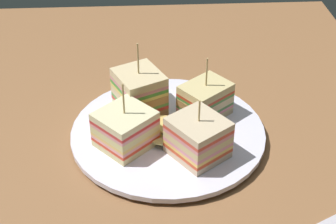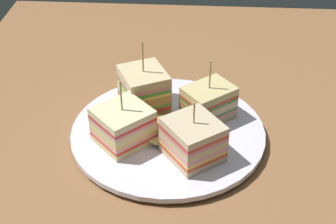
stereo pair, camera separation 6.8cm
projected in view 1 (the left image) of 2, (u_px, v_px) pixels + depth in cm
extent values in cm
cube|color=#8D5E3A|center=(168.00, 142.00, 70.96)|extent=(91.13, 72.00, 1.80)
cylinder|color=white|center=(168.00, 136.00, 70.26)|extent=(16.63, 16.63, 0.60)
cylinder|color=white|center=(168.00, 132.00, 69.87)|extent=(26.82, 26.82, 0.74)
cube|color=beige|center=(140.00, 106.00, 73.34)|extent=(8.56, 8.25, 1.15)
cube|color=#9E7242|center=(150.00, 117.00, 71.04)|extent=(2.80, 5.35, 1.15)
cube|color=red|center=(140.00, 101.00, 72.85)|extent=(8.56, 8.25, 0.53)
cube|color=#559D43|center=(140.00, 98.00, 72.54)|extent=(8.56, 8.25, 0.53)
cube|color=beige|center=(139.00, 93.00, 72.05)|extent=(8.56, 8.25, 1.15)
cube|color=#B2844C|center=(150.00, 104.00, 69.75)|extent=(2.80, 5.35, 1.15)
cube|color=#E0CE61|center=(139.00, 88.00, 71.56)|extent=(8.56, 8.25, 0.53)
cube|color=green|center=(139.00, 85.00, 71.26)|extent=(8.56, 8.25, 0.53)
cube|color=pink|center=(139.00, 82.00, 70.95)|extent=(8.56, 8.25, 0.53)
cube|color=beige|center=(139.00, 77.00, 70.46)|extent=(8.56, 8.25, 1.15)
cylinder|color=tan|center=(138.00, 59.00, 68.77)|extent=(0.24, 0.24, 4.66)
cube|color=beige|center=(126.00, 141.00, 66.81)|extent=(9.10, 9.12, 0.92)
cube|color=#B2844C|center=(144.00, 131.00, 68.72)|extent=(4.67, 4.40, 0.92)
cube|color=red|center=(126.00, 137.00, 66.41)|extent=(9.10, 9.12, 0.46)
cube|color=pink|center=(126.00, 135.00, 66.14)|extent=(9.10, 9.12, 0.46)
cube|color=#E5BD5D|center=(125.00, 132.00, 65.87)|extent=(9.10, 9.12, 0.46)
cube|color=beige|center=(125.00, 128.00, 65.47)|extent=(9.10, 9.12, 0.92)
cube|color=#9E7242|center=(143.00, 117.00, 67.38)|extent=(4.67, 4.40, 0.92)
cube|color=pink|center=(125.00, 123.00, 65.07)|extent=(9.10, 9.12, 0.46)
cube|color=red|center=(125.00, 120.00, 64.80)|extent=(9.10, 9.12, 0.46)
cube|color=beige|center=(124.00, 116.00, 64.40)|extent=(9.10, 9.12, 0.92)
cylinder|color=tan|center=(123.00, 99.00, 62.86)|extent=(0.24, 0.24, 4.38)
cube|color=beige|center=(197.00, 151.00, 65.19)|extent=(8.96, 8.86, 0.94)
cube|color=#9E7242|center=(181.00, 139.00, 67.23)|extent=(3.77, 5.01, 0.94)
cube|color=#D84824|center=(198.00, 147.00, 64.78)|extent=(8.96, 8.86, 0.50)
cube|color=#F3C35B|center=(198.00, 144.00, 64.49)|extent=(8.96, 8.86, 0.50)
cube|color=pink|center=(198.00, 141.00, 64.19)|extent=(8.96, 8.86, 0.50)
cube|color=#D4BB80|center=(198.00, 136.00, 63.78)|extent=(8.96, 8.86, 0.94)
cube|color=#B2844C|center=(181.00, 124.00, 65.82)|extent=(3.77, 5.01, 0.94)
cube|color=pink|center=(198.00, 132.00, 63.36)|extent=(8.96, 8.86, 0.50)
cube|color=#D84632|center=(198.00, 128.00, 63.07)|extent=(8.96, 8.86, 0.50)
cube|color=beige|center=(199.00, 124.00, 62.65)|extent=(8.96, 8.86, 0.94)
cylinder|color=tan|center=(199.00, 111.00, 61.49)|extent=(0.24, 0.24, 3.06)
cube|color=#D2B888|center=(205.00, 111.00, 72.32)|extent=(8.05, 8.29, 1.09)
cube|color=#9E7242|center=(188.00, 120.00, 70.55)|extent=(3.99, 3.28, 1.09)
cube|color=pink|center=(205.00, 107.00, 71.88)|extent=(8.05, 8.29, 0.43)
cube|color=#4B7D40|center=(205.00, 104.00, 71.63)|extent=(8.05, 8.29, 0.43)
cube|color=beige|center=(205.00, 100.00, 71.20)|extent=(8.05, 8.29, 1.09)
cube|color=#9E7242|center=(189.00, 109.00, 69.43)|extent=(3.99, 3.28, 1.09)
cube|color=#48863C|center=(205.00, 96.00, 70.76)|extent=(8.05, 8.29, 0.43)
cube|color=#C73E25|center=(206.00, 93.00, 70.51)|extent=(8.05, 8.29, 0.43)
cube|color=#D9C483|center=(206.00, 88.00, 70.07)|extent=(8.05, 8.29, 1.09)
cylinder|color=tan|center=(207.00, 72.00, 68.51)|extent=(0.24, 0.24, 4.28)
cylinder|color=#D4BA5F|center=(161.00, 126.00, 69.82)|extent=(5.06, 5.02, 1.02)
cylinder|color=#E4DB7F|center=(162.00, 136.00, 67.10)|extent=(5.47, 5.46, 0.82)
cylinder|color=#DBB660|center=(163.00, 122.00, 68.93)|extent=(4.47, 4.47, 0.55)
cylinder|color=#D7BF62|center=(165.00, 127.00, 67.46)|extent=(4.31, 4.35, 1.01)
cylinder|color=#E2C781|center=(181.00, 124.00, 66.48)|extent=(4.70, 4.69, 0.58)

